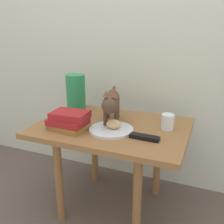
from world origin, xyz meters
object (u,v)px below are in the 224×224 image
at_px(tv_remote, 145,137).
at_px(bread_roll, 114,124).
at_px(cat, 112,102).
at_px(candle_jar, 168,123).
at_px(side_table, 112,137).
at_px(plate, 111,130).
at_px(green_vase, 76,93).
at_px(book_stack, 69,121).

bearing_deg(tv_remote, bread_roll, 169.98).
distance_m(cat, candle_jar, 0.33).
bearing_deg(side_table, cat, 119.25).
distance_m(plate, candle_jar, 0.31).
distance_m(bread_roll, green_vase, 0.43).
relative_size(bread_roll, cat, 0.17).
bearing_deg(bread_roll, cat, 118.64).
distance_m(bread_roll, tv_remote, 0.19).
bearing_deg(side_table, candle_jar, 11.68).
distance_m(cat, tv_remote, 0.29).
relative_size(side_table, tv_remote, 5.66).
bearing_deg(candle_jar, tv_remote, -114.60).
height_order(plate, book_stack, book_stack).
height_order(plate, cat, cat).
bearing_deg(candle_jar, bread_roll, -153.03).
relative_size(green_vase, candle_jar, 2.86).
bearing_deg(plate, side_table, 109.01).
relative_size(side_table, candle_jar, 9.99).
xyz_separation_m(bread_roll, tv_remote, (0.18, -0.04, -0.03)).
height_order(plate, bread_roll, bread_roll).
distance_m(book_stack, candle_jar, 0.54).
distance_m(side_table, plate, 0.11).
height_order(book_stack, green_vase, green_vase).
relative_size(cat, tv_remote, 3.06).
bearing_deg(tv_remote, cat, 152.92).
xyz_separation_m(side_table, cat, (-0.01, 0.02, 0.20)).
xyz_separation_m(plate, candle_jar, (0.27, 0.14, 0.03)).
bearing_deg(candle_jar, cat, -172.31).
distance_m(candle_jar, tv_remote, 0.19).
xyz_separation_m(bread_roll, book_stack, (-0.24, -0.06, 0.01)).
distance_m(bread_roll, cat, 0.14).
relative_size(cat, green_vase, 1.89).
distance_m(green_vase, tv_remote, 0.61).
distance_m(plate, book_stack, 0.23).
xyz_separation_m(bread_roll, candle_jar, (0.26, 0.13, -0.00)).
bearing_deg(green_vase, side_table, -26.01).
height_order(green_vase, candle_jar, green_vase).
bearing_deg(candle_jar, book_stack, -158.29).
bearing_deg(bread_roll, tv_remote, -12.51).
bearing_deg(bread_roll, candle_jar, 26.97).
relative_size(plate, tv_remote, 1.60).
bearing_deg(plate, tv_remote, -10.19).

